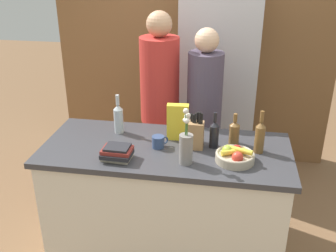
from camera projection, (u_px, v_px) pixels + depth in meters
The scene contains 16 objects.
ground_plane at pixel (166, 252), 3.10m from camera, with size 14.00×14.00×0.00m, color brown.
kitchen_island at pixel (166, 203), 2.91m from camera, with size 1.72×0.75×0.93m.
back_wall_wood at pixel (194, 41), 4.11m from camera, with size 2.92×0.12×2.60m.
refrigerator at pixel (218, 85), 3.89m from camera, with size 0.72×0.62×1.90m.
fruit_bowl at pixel (235, 156), 2.52m from camera, with size 0.25×0.25×0.10m.
knife_block at pixel (196, 134), 2.67m from camera, with size 0.10×0.09×0.27m.
flower_vase at pixel (186, 146), 2.47m from camera, with size 0.09×0.09×0.38m.
cereal_box at pixel (178, 122), 2.78m from camera, with size 0.16×0.07×0.26m.
coffee_mug at pixel (159, 142), 2.70m from camera, with size 0.11×0.09×0.08m.
book_stack at pixel (117, 153), 2.55m from camera, with size 0.20×0.16×0.09m.
bottle_oil at pixel (234, 132), 2.73m from camera, with size 0.07×0.07×0.23m.
bottle_vinegar at pixel (260, 136), 2.61m from camera, with size 0.07×0.07×0.30m.
bottle_wine at pixel (119, 118), 2.89m from camera, with size 0.07×0.07×0.30m.
bottle_water at pixel (214, 134), 2.68m from camera, with size 0.06×0.06×0.26m.
person_at_sink at pixel (160, 103), 3.31m from camera, with size 0.32×0.32×1.76m.
person_in_blue at pixel (204, 114), 3.26m from camera, with size 0.29×0.29×1.64m.
Camera 1 is at (0.41, -2.38, 2.19)m, focal length 42.00 mm.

